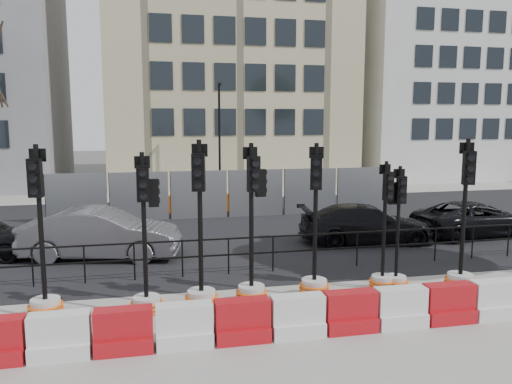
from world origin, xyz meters
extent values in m
plane|color=#51514C|center=(0.00, 0.00, 0.00)|extent=(120.00, 120.00, 0.00)
cube|color=gray|center=(0.00, -3.00, 0.01)|extent=(40.00, 6.00, 0.02)
cube|color=black|center=(0.00, 7.00, 0.01)|extent=(40.00, 14.00, 0.03)
cube|color=gray|center=(0.00, 16.00, 0.01)|extent=(40.00, 4.00, 0.02)
cube|color=beige|center=(2.00, 22.00, 9.00)|extent=(15.00, 10.00, 18.00)
cube|color=silver|center=(17.00, 22.00, 8.00)|extent=(12.00, 9.00, 16.00)
cylinder|color=black|center=(-6.00, 1.20, 0.50)|extent=(0.04, 0.04, 1.00)
cylinder|color=black|center=(-4.80, 1.20, 0.50)|extent=(0.04, 0.04, 1.00)
cylinder|color=black|center=(-3.60, 1.20, 0.50)|extent=(0.04, 0.04, 1.00)
cylinder|color=black|center=(-2.40, 1.20, 0.50)|extent=(0.04, 0.04, 1.00)
cylinder|color=black|center=(-1.20, 1.20, 0.50)|extent=(0.04, 0.04, 1.00)
cylinder|color=black|center=(0.00, 1.20, 0.50)|extent=(0.04, 0.04, 1.00)
cylinder|color=black|center=(1.20, 1.20, 0.50)|extent=(0.04, 0.04, 1.00)
cylinder|color=black|center=(2.40, 1.20, 0.50)|extent=(0.04, 0.04, 1.00)
cylinder|color=black|center=(3.60, 1.20, 0.50)|extent=(0.04, 0.04, 1.00)
cylinder|color=black|center=(4.80, 1.20, 0.50)|extent=(0.04, 0.04, 1.00)
cylinder|color=black|center=(6.00, 1.20, 0.50)|extent=(0.04, 0.04, 1.00)
cylinder|color=black|center=(7.20, 1.20, 0.50)|extent=(0.04, 0.04, 1.00)
cube|color=black|center=(0.00, 1.20, 0.98)|extent=(18.00, 0.04, 0.04)
cube|color=black|center=(0.00, 1.20, 0.55)|extent=(18.00, 0.04, 0.04)
cube|color=gray|center=(-6.00, 9.00, 1.00)|extent=(2.30, 0.05, 2.00)
cylinder|color=black|center=(-7.15, 9.00, 1.00)|extent=(0.05, 0.05, 2.00)
cube|color=gray|center=(-3.60, 9.00, 1.00)|extent=(2.30, 0.05, 2.00)
cylinder|color=black|center=(-4.75, 9.00, 1.00)|extent=(0.05, 0.05, 2.00)
cube|color=gray|center=(-1.20, 9.00, 1.00)|extent=(2.30, 0.05, 2.00)
cylinder|color=black|center=(-2.35, 9.00, 1.00)|extent=(0.05, 0.05, 2.00)
cube|color=gray|center=(1.20, 9.00, 1.00)|extent=(2.30, 0.05, 2.00)
cylinder|color=black|center=(0.05, 9.00, 1.00)|extent=(0.05, 0.05, 2.00)
cube|color=gray|center=(3.60, 9.00, 1.00)|extent=(2.30, 0.05, 2.00)
cylinder|color=black|center=(2.45, 9.00, 1.00)|extent=(0.05, 0.05, 2.00)
cube|color=gray|center=(6.00, 9.00, 1.00)|extent=(2.30, 0.05, 2.00)
cylinder|color=black|center=(4.85, 9.00, 1.00)|extent=(0.05, 0.05, 2.00)
cube|color=#DF500E|center=(-4.00, 10.50, 0.40)|extent=(1.00, 0.40, 0.80)
cube|color=#DF500E|center=(-2.00, 10.50, 0.40)|extent=(1.00, 0.40, 0.80)
cube|color=#DF500E|center=(0.00, 10.50, 0.40)|extent=(1.00, 0.40, 0.80)
cube|color=#DF500E|center=(2.00, 10.50, 0.40)|extent=(1.00, 0.40, 0.80)
cylinder|color=black|center=(0.50, 15.00, 3.00)|extent=(0.12, 0.12, 6.00)
cube|color=black|center=(0.50, 14.75, 5.90)|extent=(0.12, 0.50, 0.12)
cube|color=silver|center=(-4.73, -2.80, 0.15)|extent=(1.00, 0.50, 0.30)
cube|color=silver|center=(-4.73, -2.80, 0.55)|extent=(1.00, 0.35, 0.50)
cube|color=red|center=(-3.68, -2.80, 0.15)|extent=(1.00, 0.50, 0.30)
cube|color=red|center=(-3.68, -2.80, 0.55)|extent=(1.00, 0.35, 0.50)
cube|color=silver|center=(-2.62, -2.80, 0.15)|extent=(1.00, 0.50, 0.30)
cube|color=silver|center=(-2.62, -2.80, 0.55)|extent=(1.00, 0.35, 0.50)
cube|color=red|center=(-1.58, -2.80, 0.15)|extent=(1.00, 0.50, 0.30)
cube|color=red|center=(-1.58, -2.80, 0.55)|extent=(1.00, 0.35, 0.50)
cube|color=silver|center=(-0.53, -2.80, 0.15)|extent=(1.00, 0.50, 0.30)
cube|color=silver|center=(-0.53, -2.80, 0.55)|extent=(1.00, 0.35, 0.50)
cube|color=red|center=(0.53, -2.80, 0.15)|extent=(1.00, 0.50, 0.30)
cube|color=red|center=(0.53, -2.80, 0.55)|extent=(1.00, 0.35, 0.50)
cube|color=silver|center=(1.58, -2.80, 0.15)|extent=(1.00, 0.50, 0.30)
cube|color=silver|center=(1.58, -2.80, 0.55)|extent=(1.00, 0.35, 0.50)
cube|color=red|center=(2.62, -2.80, 0.15)|extent=(1.00, 0.50, 0.30)
cube|color=red|center=(2.62, -2.80, 0.55)|extent=(1.00, 0.35, 0.50)
cube|color=silver|center=(3.68, -2.80, 0.15)|extent=(1.00, 0.50, 0.30)
cube|color=silver|center=(3.68, -2.80, 0.55)|extent=(1.00, 0.35, 0.50)
cylinder|color=#B9B9B4|center=(-5.31, -0.94, 0.22)|extent=(0.58, 0.58, 0.43)
torus|color=#FC600D|center=(-5.31, -0.94, 0.13)|extent=(0.70, 0.70, 0.05)
torus|color=#FC600D|center=(-5.31, -0.94, 0.22)|extent=(0.70, 0.70, 0.05)
torus|color=#FC600D|center=(-5.31, -0.94, 0.30)|extent=(0.70, 0.70, 0.05)
cylinder|color=black|center=(-5.31, -0.94, 1.95)|extent=(0.10, 0.10, 3.25)
cube|color=black|center=(-5.33, -1.06, 2.92)|extent=(0.28, 0.19, 0.76)
cylinder|color=black|center=(-5.35, -1.15, 2.68)|extent=(0.17, 0.08, 0.16)
cylinder|color=black|center=(-5.35, -1.15, 2.92)|extent=(0.17, 0.08, 0.16)
cylinder|color=black|center=(-5.35, -1.15, 3.16)|extent=(0.17, 0.08, 0.16)
cube|color=black|center=(-5.30, -0.87, 3.36)|extent=(0.33, 0.08, 0.26)
cylinder|color=#B9B9B4|center=(-3.30, -1.17, 0.21)|extent=(0.56, 0.56, 0.41)
torus|color=#FC600D|center=(-3.30, -1.17, 0.12)|extent=(0.67, 0.67, 0.05)
torus|color=#FC600D|center=(-3.30, -1.17, 0.21)|extent=(0.67, 0.67, 0.05)
torus|color=#FC600D|center=(-3.30, -1.17, 0.29)|extent=(0.67, 0.67, 0.05)
cylinder|color=black|center=(-3.30, -1.17, 1.86)|extent=(0.09, 0.09, 3.10)
cube|color=black|center=(-3.29, -1.29, 2.79)|extent=(0.25, 0.15, 0.72)
cylinder|color=black|center=(-3.29, -1.38, 2.56)|extent=(0.16, 0.05, 0.15)
cylinder|color=black|center=(-3.29, -1.38, 2.79)|extent=(0.16, 0.05, 0.15)
cylinder|color=black|center=(-3.29, -1.38, 3.01)|extent=(0.16, 0.05, 0.15)
cube|color=black|center=(-3.30, -1.11, 3.20)|extent=(0.31, 0.04, 0.25)
cube|color=black|center=(-3.09, -1.17, 2.58)|extent=(0.21, 0.14, 0.57)
cylinder|color=#B9B9B4|center=(-2.15, -1.11, 0.22)|extent=(0.60, 0.60, 0.44)
torus|color=#FC600D|center=(-2.15, -1.11, 0.13)|extent=(0.72, 0.72, 0.06)
torus|color=#FC600D|center=(-2.15, -1.11, 0.22)|extent=(0.72, 0.72, 0.06)
torus|color=#FC600D|center=(-2.15, -1.11, 0.31)|extent=(0.72, 0.72, 0.06)
cylinder|color=black|center=(-2.15, -1.11, 1.99)|extent=(0.10, 0.10, 3.31)
cube|color=black|center=(-2.18, -1.24, 2.98)|extent=(0.30, 0.22, 0.77)
cylinder|color=black|center=(-2.20, -1.32, 2.74)|extent=(0.17, 0.09, 0.17)
cylinder|color=black|center=(-2.20, -1.32, 2.98)|extent=(0.17, 0.09, 0.17)
cylinder|color=black|center=(-2.20, -1.32, 3.22)|extent=(0.17, 0.09, 0.17)
cube|color=black|center=(-2.13, -1.05, 3.42)|extent=(0.33, 0.11, 0.26)
cylinder|color=#B9B9B4|center=(-1.03, -0.99, 0.22)|extent=(0.58, 0.58, 0.43)
torus|color=#FC600D|center=(-1.03, -0.99, 0.13)|extent=(0.70, 0.70, 0.05)
torus|color=#FC600D|center=(-1.03, -0.99, 0.22)|extent=(0.70, 0.70, 0.05)
torus|color=#FC600D|center=(-1.03, -0.99, 0.30)|extent=(0.70, 0.70, 0.05)
cylinder|color=black|center=(-1.03, -0.99, 1.94)|extent=(0.10, 0.10, 3.24)
cube|color=black|center=(-1.01, -1.12, 2.91)|extent=(0.28, 0.20, 0.76)
cylinder|color=black|center=(-0.99, -1.20, 2.67)|extent=(0.17, 0.08, 0.16)
cylinder|color=black|center=(-0.99, -1.20, 2.91)|extent=(0.17, 0.08, 0.16)
cylinder|color=black|center=(-0.99, -1.20, 3.15)|extent=(0.17, 0.08, 0.16)
cube|color=black|center=(-1.05, -0.93, 3.34)|extent=(0.32, 0.09, 0.26)
cube|color=black|center=(-0.82, -0.95, 2.70)|extent=(0.24, 0.18, 0.59)
cylinder|color=#B9B9B4|center=(0.46, -0.87, 0.21)|extent=(0.58, 0.58, 0.43)
torus|color=#FC600D|center=(0.46, -0.87, 0.13)|extent=(0.70, 0.70, 0.05)
torus|color=#FC600D|center=(0.46, -0.87, 0.21)|extent=(0.70, 0.70, 0.05)
torus|color=#FC600D|center=(0.46, -0.87, 0.30)|extent=(0.70, 0.70, 0.05)
cylinder|color=black|center=(0.46, -0.87, 1.93)|extent=(0.10, 0.10, 3.22)
cube|color=black|center=(0.42, -0.99, 2.90)|extent=(0.29, 0.22, 0.75)
cylinder|color=black|center=(0.39, -1.07, 2.66)|extent=(0.17, 0.10, 0.16)
cylinder|color=black|center=(0.39, -1.07, 2.90)|extent=(0.17, 0.10, 0.16)
cylinder|color=black|center=(0.39, -1.07, 3.13)|extent=(0.17, 0.10, 0.16)
cube|color=black|center=(0.48, -0.80, 3.33)|extent=(0.32, 0.13, 0.26)
cylinder|color=#B9B9B4|center=(2.19, -0.79, 0.19)|extent=(0.51, 0.51, 0.38)
torus|color=#FC600D|center=(2.19, -0.79, 0.11)|extent=(0.61, 0.61, 0.05)
torus|color=#FC600D|center=(2.19, -0.79, 0.19)|extent=(0.61, 0.61, 0.05)
torus|color=#FC600D|center=(2.19, -0.79, 0.26)|extent=(0.61, 0.61, 0.05)
cylinder|color=black|center=(2.19, -0.79, 1.69)|extent=(0.08, 0.08, 2.82)
cube|color=black|center=(2.20, -0.90, 2.54)|extent=(0.23, 0.15, 0.66)
cylinder|color=black|center=(2.20, -0.97, 2.33)|extent=(0.14, 0.06, 0.14)
cylinder|color=black|center=(2.20, -0.97, 2.54)|extent=(0.14, 0.06, 0.14)
cylinder|color=black|center=(2.20, -0.97, 2.74)|extent=(0.14, 0.06, 0.14)
cube|color=black|center=(2.18, -0.73, 2.91)|extent=(0.28, 0.05, 0.23)
cube|color=black|center=(2.37, -0.77, 2.35)|extent=(0.20, 0.14, 0.52)
cylinder|color=#B9B9B4|center=(2.52, -0.83, 0.18)|extent=(0.49, 0.49, 0.36)
torus|color=#FC600D|center=(2.52, -0.83, 0.11)|extent=(0.59, 0.59, 0.05)
torus|color=#FC600D|center=(2.52, -0.83, 0.18)|extent=(0.59, 0.59, 0.05)
torus|color=#FC600D|center=(2.52, -0.83, 0.25)|extent=(0.59, 0.59, 0.05)
cylinder|color=black|center=(2.52, -0.83, 1.63)|extent=(0.08, 0.08, 2.72)
cube|color=black|center=(2.51, -0.93, 2.45)|extent=(0.23, 0.15, 0.63)
cylinder|color=black|center=(2.50, -1.01, 2.25)|extent=(0.14, 0.06, 0.14)
cylinder|color=black|center=(2.50, -1.01, 2.45)|extent=(0.14, 0.06, 0.14)
cylinder|color=black|center=(2.50, -1.01, 2.64)|extent=(0.14, 0.06, 0.14)
cube|color=black|center=(2.52, -0.77, 2.81)|extent=(0.27, 0.05, 0.22)
cylinder|color=#B9B9B4|center=(3.96, -1.22, 0.22)|extent=(0.59, 0.59, 0.44)
torus|color=#FC600D|center=(3.96, -1.22, 0.13)|extent=(0.71, 0.71, 0.05)
torus|color=#FC600D|center=(3.96, -1.22, 0.22)|extent=(0.71, 0.71, 0.05)
torus|color=#FC600D|center=(3.96, -1.22, 0.31)|extent=(0.71, 0.71, 0.05)
cylinder|color=black|center=(3.96, -1.22, 1.98)|extent=(0.10, 0.10, 3.29)
cube|color=black|center=(3.93, -1.35, 2.97)|extent=(0.29, 0.21, 0.77)
cylinder|color=black|center=(3.91, -1.44, 2.72)|extent=(0.17, 0.09, 0.16)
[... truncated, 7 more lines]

